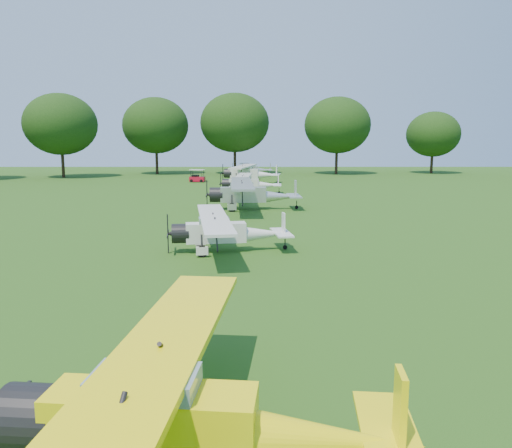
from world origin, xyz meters
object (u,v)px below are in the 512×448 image
at_px(aircraft_2, 184,414).
at_px(aircraft_6, 249,172).
at_px(aircraft_4, 250,192).
at_px(aircraft_7, 251,168).
at_px(golf_cart, 197,178).
at_px(aircraft_3, 225,229).
at_px(aircraft_5, 249,182).

relative_size(aircraft_2, aircraft_6, 0.87).
relative_size(aircraft_4, aircraft_7, 1.17).
xyz_separation_m(aircraft_4, golf_cart, (-7.14, 26.44, -0.80)).
bearing_deg(aircraft_4, aircraft_6, 88.34).
bearing_deg(aircraft_6, aircraft_2, -81.32).
distance_m(aircraft_3, aircraft_5, 26.97).
bearing_deg(aircraft_2, aircraft_5, 94.77).
distance_m(aircraft_6, aircraft_7, 12.91).
bearing_deg(aircraft_2, aircraft_6, 95.03).
relative_size(aircraft_2, golf_cart, 5.07).
height_order(aircraft_4, golf_cart, aircraft_4).
bearing_deg(aircraft_4, golf_cart, 102.55).
relative_size(aircraft_7, golf_cart, 4.87).
relative_size(aircraft_3, aircraft_4, 0.81).
xyz_separation_m(aircraft_4, aircraft_5, (-0.27, 12.01, -0.20)).
height_order(aircraft_3, aircraft_6, aircraft_6).
bearing_deg(aircraft_3, golf_cart, 90.28).
xyz_separation_m(aircraft_2, aircraft_4, (0.70, 31.40, 0.15)).
xyz_separation_m(aircraft_6, aircraft_7, (0.19, 12.90, -0.22)).
bearing_deg(aircraft_4, aircraft_7, 87.75).
bearing_deg(aircraft_3, aircraft_2, -96.83).
bearing_deg(aircraft_7, aircraft_2, -97.79).
relative_size(aircraft_5, aircraft_7, 0.99).
height_order(aircraft_5, aircraft_6, aircraft_6).
bearing_deg(aircraft_3, aircraft_7, 81.00).
xyz_separation_m(aircraft_7, golf_cart, (-6.93, -11.85, -0.60)).
relative_size(aircraft_2, aircraft_4, 0.89).
bearing_deg(aircraft_6, aircraft_5, -80.46).
bearing_deg(aircraft_5, aircraft_4, -86.01).
relative_size(aircraft_6, aircraft_7, 1.19).
distance_m(aircraft_2, golf_cart, 58.20).
bearing_deg(golf_cart, aircraft_5, -56.18).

